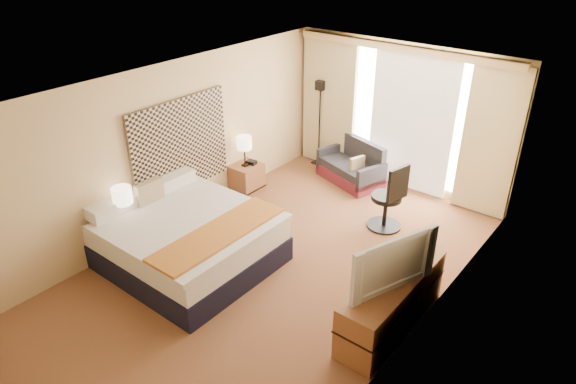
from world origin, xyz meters
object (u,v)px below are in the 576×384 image
Objects in this scene: desk_chair at (389,201)px; nightstand_left at (130,239)px; bed at (188,239)px; floor_lamp at (320,106)px; loveseat at (352,168)px; lamp_left at (122,196)px; media_dresser at (392,302)px; television at (388,259)px; lamp_right at (244,143)px; nightstand_right at (247,179)px.

nightstand_left is at bearing -117.71° from desk_chair.
floor_lamp is at bearing 97.82° from bed.
nightstand_left is at bearing -93.49° from floor_lamp.
lamp_left is (-1.22, -4.11, 0.74)m from loveseat.
lamp_left is (-2.56, -3.03, 0.50)m from desk_chair.
loveseat reaches higher than media_dresser.
television is (3.38, -3.44, -0.17)m from floor_lamp.
lamp_right is 0.48× the size of television.
desk_chair reaches higher than lamp_right.
nightstand_right is at bearing 87.07° from television.
nightstand_left and nightstand_right have the same top height.
nightstand_right is at bearing 90.35° from lamp_left.
floor_lamp is at bearing 65.16° from television.
floor_lamp reaches higher than bed.
lamp_right is (0.01, 2.46, 0.70)m from nightstand_left.
loveseat is at bearing 154.26° from desk_chair.
nightstand_right is 3.97m from media_dresser.
nightstand_right is 2.09m from floor_lamp.
lamp_right is at bearing 89.70° from nightstand_left.
lamp_right reaches higher than nightstand_left.
lamp_left is (-0.79, -0.42, 0.61)m from bed.
floor_lamp is at bearing 86.51° from nightstand_left.
floor_lamp is 3.08× the size of lamp_right.
nightstand_left is at bearing -89.25° from loveseat.
lamp_left is at bearing -88.97° from loveseat.
nightstand_left is 2.56m from lamp_right.
media_dresser reaches higher than nightstand_right.
loveseat is (-2.47, 3.03, -0.09)m from media_dresser.
media_dresser is 2.26m from desk_chair.
media_dresser is 1.54× the size of television.
desk_chair is (-1.12, 1.96, 0.15)m from media_dresser.
bed reaches higher than media_dresser.
loveseat is 4.07m from television.
media_dresser is 1.29× the size of loveseat.
loveseat is 2.15m from lamp_right.
loveseat is at bearing 52.15° from nightstand_right.
floor_lamp reaches higher than lamp_right.
nightstand_left is 0.49× the size of desk_chair.
desk_chair is at bearing 49.39° from nightstand_left.
bed reaches higher than nightstand_left.
media_dresser is 4.84m from floor_lamp.
nightstand_left is at bearing -90.00° from nightstand_right.
television is at bearing -45.50° from floor_lamp.
floor_lamp is (0.27, 1.85, 0.93)m from nightstand_right.
lamp_left reaches higher than loveseat.
television reaches higher than media_dresser.
media_dresser is 3.89m from lamp_left.
floor_lamp reaches higher than desk_chair.
loveseat is 0.82× the size of floor_lamp.
loveseat is 1.74m from desk_chair.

